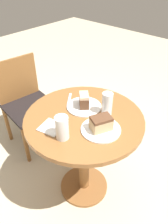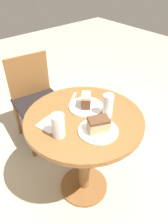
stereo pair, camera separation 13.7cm
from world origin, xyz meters
TOP-DOWN VIEW (x-y plane):
  - ground_plane at (0.00, 0.00)m, footprint 8.00×8.00m
  - table at (0.00, 0.00)m, footprint 0.77×0.77m
  - chair at (0.09, 0.80)m, footprint 0.48×0.48m
  - plate_near at (0.08, 0.07)m, footprint 0.23×0.23m
  - plate_far at (-0.03, -0.16)m, footprint 0.24×0.24m
  - cake_slice_near at (0.08, 0.07)m, footprint 0.11×0.11m
  - cake_slice_far at (-0.03, -0.16)m, footprint 0.14×0.13m
  - glass_lemonade at (0.12, -0.09)m, footprint 0.07×0.07m
  - glass_water at (-0.22, -0.03)m, footprint 0.08×0.08m
  - napkin_stack at (-0.21, 0.08)m, footprint 0.16×0.16m
  - fork at (0.08, 0.21)m, footprint 0.13×0.11m

SIDE VIEW (x-z plane):
  - ground_plane at x=0.00m, z-range 0.00..0.00m
  - chair at x=0.09m, z-range 0.03..0.86m
  - table at x=0.00m, z-range 0.19..0.94m
  - fork at x=0.08m, z-range 0.74..0.75m
  - napkin_stack at x=-0.21m, z-range 0.74..0.75m
  - plate_near at x=0.08m, z-range 0.74..0.75m
  - plate_far at x=-0.03m, z-range 0.74..0.75m
  - cake_slice_far at x=-0.03m, z-range 0.75..0.84m
  - cake_slice_near at x=0.08m, z-range 0.75..0.85m
  - glass_water at x=-0.22m, z-range 0.73..0.88m
  - glass_lemonade at x=0.12m, z-range 0.74..0.89m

